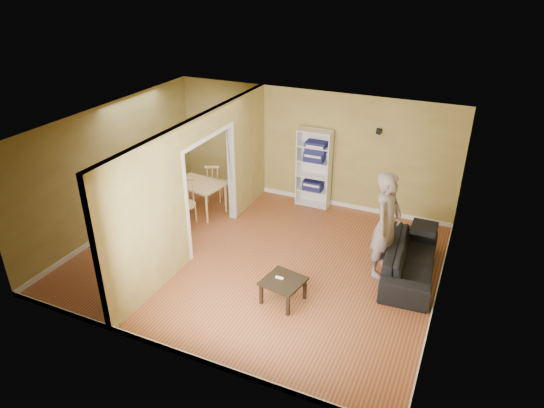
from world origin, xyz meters
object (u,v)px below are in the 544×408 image
(sofa, at_px, (411,255))
(chair_left, at_px, (171,186))
(chair_far, at_px, (214,182))
(dining_table, at_px, (198,186))
(bookshelf, at_px, (315,168))
(chair_near, at_px, (185,203))
(person, at_px, (387,216))
(coffee_table, at_px, (283,283))

(sofa, distance_m, chair_left, 5.54)
(chair_far, bearing_deg, dining_table, 65.56)
(bookshelf, bearing_deg, chair_far, -160.81)
(bookshelf, height_order, chair_near, bookshelf)
(person, height_order, coffee_table, person)
(person, distance_m, dining_table, 4.35)
(chair_near, bearing_deg, dining_table, 89.44)
(sofa, xyz_separation_m, coffee_table, (-1.76, -1.62, -0.05))
(bookshelf, bearing_deg, chair_near, -135.90)
(bookshelf, relative_size, chair_near, 1.75)
(chair_far, bearing_deg, bookshelf, 177.16)
(dining_table, bearing_deg, bookshelf, 32.25)
(person, relative_size, coffee_table, 3.67)
(bookshelf, bearing_deg, person, -45.51)
(sofa, bearing_deg, chair_far, 71.32)
(sofa, xyz_separation_m, person, (-0.47, -0.13, 0.74))
(bookshelf, bearing_deg, sofa, -37.86)
(coffee_table, xyz_separation_m, chair_near, (-2.90, 1.53, 0.16))
(dining_table, bearing_deg, person, -9.33)
(dining_table, xyz_separation_m, chair_near, (0.08, -0.67, -0.10))
(chair_near, bearing_deg, sofa, -6.13)
(coffee_table, bearing_deg, chair_near, 152.15)
(coffee_table, relative_size, dining_table, 0.57)
(person, bearing_deg, dining_table, 91.90)
(chair_near, bearing_deg, coffee_table, -35.14)
(bookshelf, height_order, chair_far, bookshelf)
(person, relative_size, chair_near, 2.23)
(sofa, height_order, chair_left, chair_left)
(sofa, distance_m, person, 0.89)
(bookshelf, distance_m, dining_table, 2.63)
(person, xyz_separation_m, coffee_table, (-1.29, -1.50, -0.79))
(coffee_table, bearing_deg, bookshelf, 102.08)
(person, distance_m, chair_left, 5.13)
(coffee_table, distance_m, chair_far, 4.09)
(person, height_order, chair_far, person)
(coffee_table, height_order, chair_near, chair_near)
(person, relative_size, dining_table, 2.08)
(bookshelf, relative_size, chair_far, 1.92)
(coffee_table, distance_m, chair_left, 4.37)
(dining_table, bearing_deg, chair_near, -83.27)
(dining_table, distance_m, chair_left, 0.78)
(coffee_table, bearing_deg, dining_table, 143.53)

